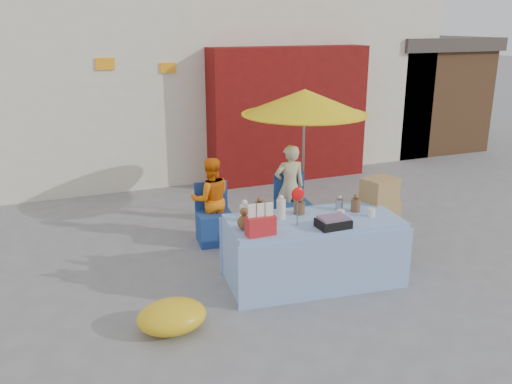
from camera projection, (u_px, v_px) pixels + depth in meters
name	position (u px, v px, depth m)	size (l,w,h in m)	color
ground	(273.00, 285.00, 6.55)	(80.00, 80.00, 0.00)	slate
backdrop	(161.00, 19.00, 12.44)	(14.00, 8.00, 7.80)	silver
market_table	(312.00, 249.00, 6.54)	(2.20, 1.22, 1.27)	#93BBEC
chair_left	(215.00, 225.00, 7.75)	(0.53, 0.52, 0.85)	navy
chair_right	(293.00, 214.00, 8.21)	(0.53, 0.52, 0.85)	navy
vendor_orange	(211.00, 199.00, 7.76)	(0.59, 0.46, 1.22)	orange
vendor_beige	(289.00, 187.00, 8.21)	(0.48, 0.31, 1.30)	#CABF8F
umbrella	(305.00, 102.00, 8.08)	(1.90, 1.90, 2.09)	gray
box_stack	(378.00, 221.00, 7.20)	(0.58, 0.52, 1.11)	black
tarp_bundle	(172.00, 316.00, 5.53)	(0.72, 0.57, 0.32)	yellow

